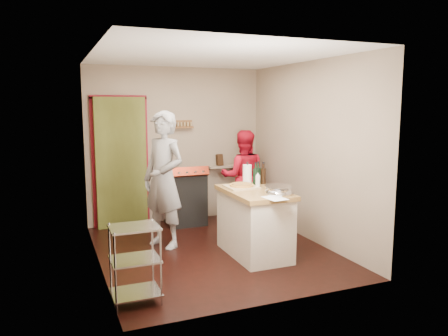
{
  "coord_description": "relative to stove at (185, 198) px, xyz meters",
  "views": [
    {
      "loc": [
        -2.02,
        -5.41,
        1.98
      ],
      "look_at": [
        0.17,
        0.0,
        1.13
      ],
      "focal_mm": 35.0,
      "sensor_mm": 36.0,
      "label": 1
    }
  ],
  "objects": [
    {
      "name": "wire_shelving",
      "position": [
        -1.33,
        -2.62,
        -0.01
      ],
      "size": [
        0.48,
        0.4,
        0.8
      ],
      "color": "silver",
      "rests_on": "ground"
    },
    {
      "name": "person_stripe",
      "position": [
        -0.61,
        -1.0,
        0.5
      ],
      "size": [
        0.74,
        0.83,
        1.9
      ],
      "primitive_type": "imported",
      "rotation": [
        0.0,
        0.0,
        -1.04
      ],
      "color": "#A6A6AB",
      "rests_on": "ground"
    },
    {
      "name": "person_red",
      "position": [
        0.95,
        -0.22,
        0.33
      ],
      "size": [
        0.92,
        0.82,
        1.56
      ],
      "primitive_type": "imported",
      "rotation": [
        0.0,
        0.0,
        2.79
      ],
      "color": "#B60C20",
      "rests_on": "ground"
    },
    {
      "name": "island",
      "position": [
        0.4,
        -1.8,
        0.02
      ],
      "size": [
        0.7,
        1.28,
        1.18
      ],
      "color": "beige",
      "rests_on": "ground"
    },
    {
      "name": "right_wall",
      "position": [
        1.45,
        -1.42,
        0.85
      ],
      "size": [
        0.04,
        3.5,
        2.6
      ],
      "primitive_type": "cube",
      "color": "gray",
      "rests_on": "ground"
    },
    {
      "name": "floor",
      "position": [
        -0.05,
        -1.42,
        -0.45
      ],
      "size": [
        3.5,
        3.5,
        0.0
      ],
      "primitive_type": "plane",
      "color": "black",
      "rests_on": "ground"
    },
    {
      "name": "stove",
      "position": [
        0.0,
        0.0,
        0.0
      ],
      "size": [
        0.6,
        0.63,
        1.0
      ],
      "color": "black",
      "rests_on": "ground"
    },
    {
      "name": "ceiling",
      "position": [
        -0.05,
        -1.42,
        2.16
      ],
      "size": [
        3.0,
        3.5,
        0.02
      ],
      "primitive_type": "cube",
      "color": "white",
      "rests_on": "back_wall"
    },
    {
      "name": "left_wall",
      "position": [
        -1.55,
        -1.42,
        0.85
      ],
      "size": [
        0.04,
        3.5,
        2.6
      ],
      "primitive_type": "cube",
      "color": "gray",
      "rests_on": "ground"
    },
    {
      "name": "back_wall",
      "position": [
        -0.69,
        0.36,
        0.68
      ],
      "size": [
        3.0,
        0.44,
        2.6
      ],
      "color": "gray",
      "rests_on": "ground"
    }
  ]
}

